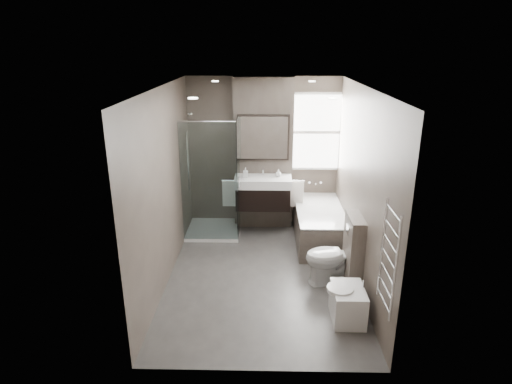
{
  "coord_description": "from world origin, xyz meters",
  "views": [
    {
      "loc": [
        0.03,
        -5.36,
        3.12
      ],
      "look_at": [
        -0.09,
        0.15,
        1.19
      ],
      "focal_mm": 30.0,
      "sensor_mm": 36.0,
      "label": 1
    }
  ],
  "objects_px": {
    "vanity": "(263,192)",
    "bathtub": "(319,223)",
    "bidet": "(347,303)",
    "toilet": "(334,257)"
  },
  "relations": [
    {
      "from": "toilet",
      "to": "bidet",
      "type": "bearing_deg",
      "value": -6.06
    },
    {
      "from": "vanity",
      "to": "bathtub",
      "type": "bearing_deg",
      "value": -19.37
    },
    {
      "from": "toilet",
      "to": "bidet",
      "type": "relative_size",
      "value": 1.47
    },
    {
      "from": "bathtub",
      "to": "bidet",
      "type": "distance_m",
      "value": 2.12
    },
    {
      "from": "vanity",
      "to": "bidet",
      "type": "distance_m",
      "value": 2.7
    },
    {
      "from": "bathtub",
      "to": "bidet",
      "type": "relative_size",
      "value": 3.01
    },
    {
      "from": "bidet",
      "to": "vanity",
      "type": "bearing_deg",
      "value": 112.53
    },
    {
      "from": "bathtub",
      "to": "bidet",
      "type": "xyz_separation_m",
      "value": [
        0.09,
        -2.12,
        -0.1
      ]
    },
    {
      "from": "bathtub",
      "to": "toilet",
      "type": "distance_m",
      "value": 1.29
    },
    {
      "from": "vanity",
      "to": "toilet",
      "type": "relative_size",
      "value": 1.22
    }
  ]
}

